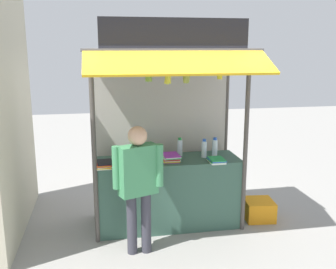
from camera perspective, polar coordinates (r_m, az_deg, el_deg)
name	(u,v)px	position (r m, az deg, el deg)	size (l,w,h in m)	color
ground_plane	(168,224)	(5.69, 0.00, -13.12)	(20.00, 20.00, 0.00)	gray
stall_counter	(168,192)	(5.49, 0.00, -8.55)	(1.98, 0.65, 0.97)	#385B4C
stall_structure	(166,105)	(5.32, -0.28, 4.32)	(2.18, 1.55, 2.82)	#4C4742
water_bottle_left	(140,147)	(5.49, -4.10, -1.91)	(0.07, 0.07, 0.26)	silver
water_bottle_back_left	(204,149)	(5.42, 5.35, -2.11)	(0.07, 0.07, 0.26)	silver
water_bottle_back_right	(215,148)	(5.49, 6.92, -1.92)	(0.08, 0.08, 0.27)	silver
water_bottle_right	(180,147)	(5.49, 1.76, -1.89)	(0.07, 0.07, 0.26)	silver
magazine_stack_front_left	(170,157)	(5.27, 0.36, -3.40)	(0.25, 0.33, 0.08)	purple
magazine_stack_mid_right	(216,160)	(5.24, 7.14, -3.79)	(0.22, 0.28, 0.05)	white
magazine_stack_far_left	(104,164)	(5.04, -9.43, -4.37)	(0.23, 0.31, 0.08)	white
magazine_stack_far_right	(138,163)	(5.08, -4.43, -4.18)	(0.21, 0.29, 0.06)	orange
banana_bunch_rightmost	(149,75)	(4.66, -2.87, 8.80)	(0.10, 0.10, 0.26)	#332D23
banana_bunch_inner_left	(168,78)	(4.70, -0.04, 8.32)	(0.10, 0.10, 0.30)	#332D23
banana_bunch_inner_right	(220,74)	(4.86, 7.66, 8.81)	(0.09, 0.09, 0.25)	#332D23
banana_bunch_leftmost	(186,78)	(4.75, 2.71, 8.40)	(0.10, 0.10, 0.29)	#332D23
vendor_person	(138,178)	(4.62, -4.42, -6.49)	(0.60, 0.34, 1.60)	#383842
plastic_crate	(259,210)	(5.95, 13.24, -10.74)	(0.41, 0.41, 0.29)	orange
neighbour_wall	(9,112)	(5.52, -22.45, 3.07)	(0.20, 2.40, 3.29)	beige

